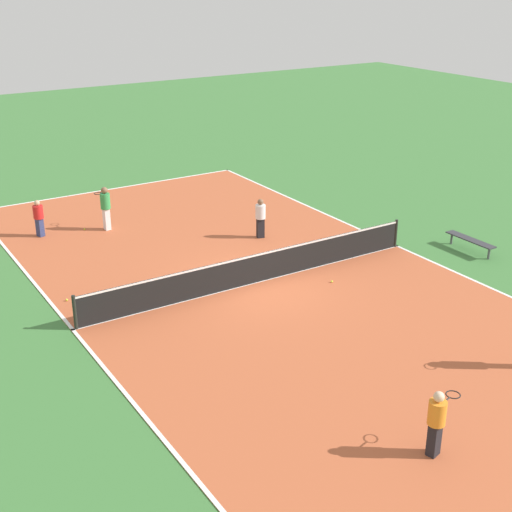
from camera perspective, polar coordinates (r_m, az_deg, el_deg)
name	(u,v)px	position (r m, az deg, el deg)	size (l,w,h in m)	color
ground_plane	(256,283)	(22.03, 0.00, -2.17)	(80.00, 80.00, 0.00)	#3D7538
court_surface	(256,283)	(22.03, 0.00, -2.14)	(11.74, 23.76, 0.02)	#B75633
tennis_net	(256,267)	(21.82, 0.00, -0.92)	(11.54, 0.10, 0.98)	black
bench	(470,241)	(25.41, 16.78, 1.19)	(0.36, 1.96, 0.45)	#333338
player_coach_red	(39,216)	(26.71, -17.00, 3.05)	(0.46, 0.46, 1.35)	navy
player_far_green	(105,205)	(26.73, -11.95, 3.98)	(0.39, 0.95, 1.63)	white
player_center_orange	(437,419)	(14.74, 14.26, -12.55)	(0.99, 0.56, 1.46)	black
player_near_white	(260,216)	(25.41, 0.36, 3.21)	(0.43, 0.43, 1.44)	black
tennis_ball_left_sideline	(332,281)	(22.12, 6.08, -2.04)	(0.07, 0.07, 0.07)	#CCE033
tennis_ball_midcourt	(67,300)	(21.53, -14.91, -3.41)	(0.07, 0.07, 0.07)	#CCE033
tennis_ball_right_alley	(85,229)	(27.14, -13.56, 2.10)	(0.07, 0.07, 0.07)	#CCE033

